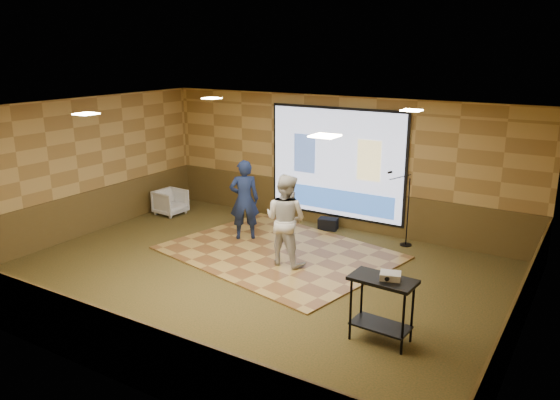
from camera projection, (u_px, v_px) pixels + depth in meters
The scene contains 19 objects.
ground at pixel (251, 277), 9.89m from camera, with size 9.00×9.00×0.00m, color #283216.
room_shell at pixel (249, 164), 9.32m from camera, with size 9.04×7.04×3.02m.
wainscot_back at pixel (336, 206), 12.61m from camera, with size 9.00×0.04×0.95m, color #513D1B.
wainscot_front at pixel (94, 338), 6.91m from camera, with size 9.00×0.04×0.95m, color #513D1B.
wainscot_left at pixel (83, 214), 12.02m from camera, with size 0.04×7.00×0.95m, color #513D1B.
wainscot_right at pixel (518, 315), 7.50m from camera, with size 0.04×7.00×0.95m, color #513D1B.
projector_screen at pixel (336, 164), 12.31m from camera, with size 3.32×0.06×2.52m.
downlight_nw at pixel (212, 98), 11.67m from camera, with size 0.32×0.32×0.02m, color #FFEEBF.
downlight_ne at pixel (412, 110), 9.45m from camera, with size 0.32×0.32×0.02m, color #FFEEBF.
downlight_sw at pixel (86, 114), 8.96m from camera, with size 0.32×0.32×0.02m, color #FFEEBF.
downlight_se at pixel (325, 136), 6.74m from camera, with size 0.32×0.32×0.02m, color #FFEEBF.
dance_floor at pixel (279, 252), 11.05m from camera, with size 4.31×3.28×0.03m, color #A47F3C.
player_left at pixel (244, 200), 11.61m from camera, with size 0.63×0.41×1.72m, color #152044.
player_right at pixel (286, 220), 10.22m from camera, with size 0.85×0.66×1.75m, color beige.
av_table at pixel (382, 298), 7.59m from camera, with size 0.91×0.48×0.96m.
projector at pixel (390, 276), 7.48m from camera, with size 0.28×0.23×0.09m, color silver.
mic_stand at pixel (404, 222), 11.39m from camera, with size 0.61×0.25×1.56m.
banquet_chair at pixel (171, 202), 13.55m from camera, with size 0.67×0.68×0.62m, color gray.
duffel_bag at pixel (328, 224), 12.46m from camera, with size 0.42×0.28×0.26m, color black.
Camera 1 is at (5.24, -7.50, 4.03)m, focal length 35.00 mm.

